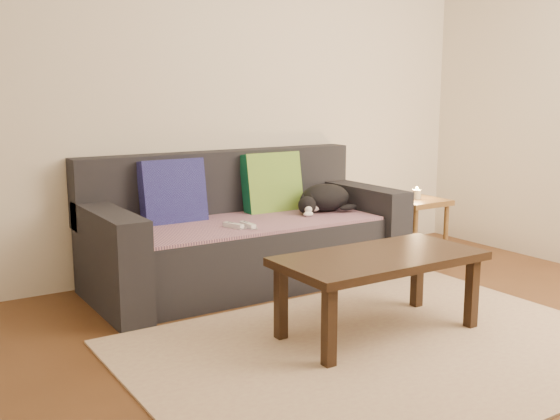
{
  "coord_description": "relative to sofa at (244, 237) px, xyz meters",
  "views": [
    {
      "loc": [
        -2.12,
        -2.2,
        1.28
      ],
      "look_at": [
        0.05,
        1.2,
        0.55
      ],
      "focal_mm": 42.0,
      "sensor_mm": 36.0,
      "label": 1
    }
  ],
  "objects": [
    {
      "name": "side_table",
      "position": [
        1.33,
        -0.26,
        0.1
      ],
      "size": [
        0.39,
        0.39,
        0.49
      ],
      "color": "brown",
      "rests_on": "ground"
    },
    {
      "name": "wii_remote_a",
      "position": [
        -0.13,
        -0.27,
        0.15
      ],
      "size": [
        0.04,
        0.15,
        0.03
      ],
      "primitive_type": "cube",
      "rotation": [
        0.0,
        0.0,
        1.58
      ],
      "color": "white",
      "rests_on": "throw_blanket"
    },
    {
      "name": "wii_remote_b",
      "position": [
        -0.21,
        -0.23,
        0.15
      ],
      "size": [
        0.08,
        0.15,
        0.03
      ],
      "primitive_type": "cube",
      "rotation": [
        0.0,
        0.0,
        1.89
      ],
      "color": "white",
      "rests_on": "throw_blanket"
    },
    {
      "name": "back_wall",
      "position": [
        0.0,
        0.43,
        0.99
      ],
      "size": [
        4.5,
        0.04,
        2.6
      ],
      "primitive_type": "cube",
      "color": "beige",
      "rests_on": "ground"
    },
    {
      "name": "throw_blanket",
      "position": [
        0.0,
        -0.09,
        0.12
      ],
      "size": [
        1.66,
        0.74,
        0.02
      ],
      "primitive_type": "cube",
      "color": "#3E2A50",
      "rests_on": "sofa"
    },
    {
      "name": "cat",
      "position": [
        0.61,
        -0.07,
        0.22
      ],
      "size": [
        0.49,
        0.38,
        0.19
      ],
      "rotation": [
        0.0,
        0.0,
        -0.34
      ],
      "color": "black",
      "rests_on": "throw_blanket"
    },
    {
      "name": "cushion_green",
      "position": [
        0.33,
        0.17,
        0.32
      ],
      "size": [
        0.44,
        0.18,
        0.45
      ],
      "primitive_type": "cube",
      "rotation": [
        -0.17,
        0.0,
        0.0
      ],
      "color": "#0C5233",
      "rests_on": "throw_blanket"
    },
    {
      "name": "ground",
      "position": [
        0.0,
        -1.57,
        -0.31
      ],
      "size": [
        4.5,
        4.5,
        0.0
      ],
      "primitive_type": "plane",
      "color": "brown",
      "rests_on": "ground"
    },
    {
      "name": "rug",
      "position": [
        0.0,
        -1.42,
        -0.3
      ],
      "size": [
        2.5,
        1.8,
        0.01
      ],
      "primitive_type": "cube",
      "color": "tan",
      "rests_on": "ground"
    },
    {
      "name": "coffee_table",
      "position": [
        0.12,
        -1.24,
        0.08
      ],
      "size": [
        1.1,
        0.55,
        0.44
      ],
      "color": "black",
      "rests_on": "rug"
    },
    {
      "name": "cushion_navy",
      "position": [
        -0.44,
        0.17,
        0.32
      ],
      "size": [
        0.43,
        0.17,
        0.44
      ],
      "primitive_type": "cube",
      "rotation": [
        -0.16,
        0.0,
        0.0
      ],
      "color": "#16114A",
      "rests_on": "throw_blanket"
    },
    {
      "name": "sofa",
      "position": [
        0.0,
        0.0,
        0.0
      ],
      "size": [
        2.1,
        0.94,
        0.87
      ],
      "color": "#232328",
      "rests_on": "ground"
    },
    {
      "name": "candle",
      "position": [
        1.33,
        -0.26,
        0.22
      ],
      "size": [
        0.06,
        0.06,
        0.09
      ],
      "color": "beige",
      "rests_on": "side_table"
    }
  ]
}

